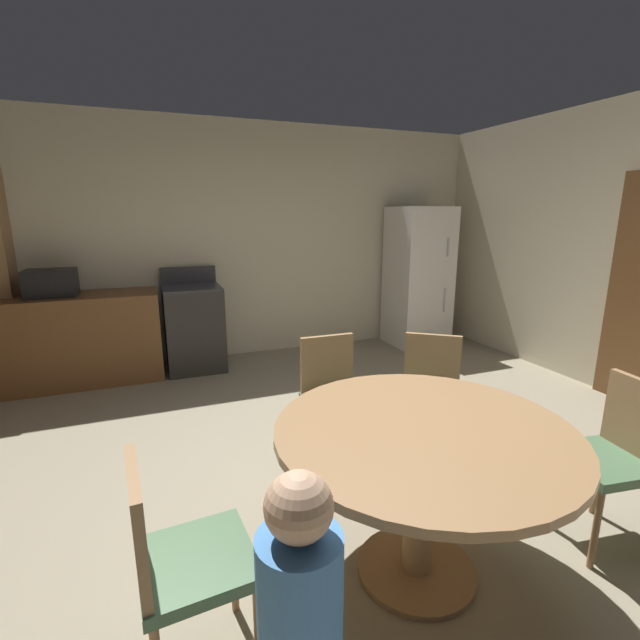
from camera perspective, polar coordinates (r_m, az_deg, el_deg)
name	(u,v)px	position (r m, az deg, el deg)	size (l,w,h in m)	color
ground_plane	(360,488)	(2.99, 5.21, -20.72)	(14.00, 14.00, 0.00)	gray
wall_back	(247,242)	(5.40, -9.39, 9.87)	(6.14, 0.12, 2.70)	beige
kitchen_counter	(69,340)	(5.08, -29.53, -2.26)	(1.72, 0.60, 0.90)	brown
oven_range	(194,327)	(5.04, -15.88, -0.90)	(0.60, 0.60, 1.10)	#2D2B28
refrigerator	(418,277)	(5.86, 12.46, 5.39)	(0.68, 0.68, 1.76)	white
microwave	(51,283)	(4.99, -31.27, 4.09)	(0.44, 0.32, 0.26)	black
dining_table	(422,457)	(2.14, 13.03, -16.81)	(1.34, 1.34, 0.76)	#9E754C
chair_north	(333,392)	(3.04, 1.67, -9.26)	(0.41, 0.41, 0.87)	#9E754C
chair_northeast	(430,391)	(3.16, 13.97, -8.80)	(0.56, 0.56, 0.87)	#9E754C
chair_east	(616,451)	(2.80, 33.73, -13.82)	(0.45, 0.45, 0.87)	#9E754C
chair_west	(177,556)	(1.85, -17.91, -26.87)	(0.43, 0.43, 0.87)	#9E754C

